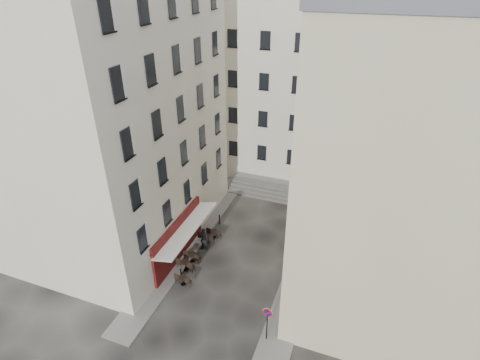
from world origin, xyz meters
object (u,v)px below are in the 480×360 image
at_px(no_parking_sign, 267,318).
at_px(bistro_table_a, 183,280).
at_px(pedestrian, 204,238).
at_px(bistro_table_b, 186,265).

xyz_separation_m(no_parking_sign, bistro_table_a, (-6.74, 2.33, -1.42)).
bearing_deg(no_parking_sign, pedestrian, 143.85).
bearing_deg(pedestrian, bistro_table_a, 97.03).
relative_size(no_parking_sign, bistro_table_a, 2.13).
bearing_deg(no_parking_sign, bistro_table_a, 167.20).
relative_size(bistro_table_a, pedestrian, 0.65).
relative_size(no_parking_sign, bistro_table_b, 1.88).
bearing_deg(bistro_table_b, bistro_table_a, -69.29).
relative_size(no_parking_sign, pedestrian, 1.37).
distance_m(no_parking_sign, pedestrian, 9.53).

